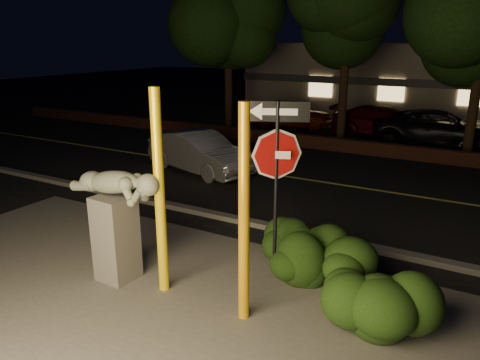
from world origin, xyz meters
name	(u,v)px	position (x,y,z in m)	size (l,w,h in m)	color
ground	(380,165)	(0.00, 10.00, 0.00)	(90.00, 90.00, 0.00)	black
patio	(203,324)	(0.00, -1.00, 0.01)	(14.00, 6.00, 0.02)	#4C4944
road	(355,187)	(0.00, 7.00, 0.01)	(80.00, 8.00, 0.01)	black
lane_marking	(355,187)	(0.00, 7.00, 0.02)	(80.00, 0.12, 0.01)	#AEAB45
curb	(302,233)	(0.00, 2.90, 0.06)	(80.00, 0.25, 0.12)	#4C4944
brick_wall	(390,150)	(0.00, 11.30, 0.25)	(40.00, 0.35, 0.50)	#492517
parking_lot	(417,132)	(0.00, 17.00, 0.01)	(40.00, 12.00, 0.01)	black
building	(445,77)	(0.00, 24.99, 2.00)	(22.00, 10.20, 4.00)	#6D6357
tree_far_a	(228,13)	(-8.00, 13.00, 5.34)	(4.60, 4.60, 7.43)	black
yellow_pole_left	(160,195)	(-1.17, -0.47, 1.75)	(0.18, 0.18, 3.51)	yellow
yellow_pole_right	(244,217)	(0.45, -0.53, 1.69)	(0.17, 0.17, 3.39)	orange
signpost	(277,155)	(0.23, 1.02, 2.28)	(1.01, 0.46, 3.20)	black
sculpture	(115,212)	(-2.11, -0.57, 1.31)	(1.99, 0.65, 2.13)	#4C4944
hedge_center	(303,241)	(0.58, 1.53, 0.54)	(2.08, 0.98, 1.08)	black
hedge_right	(319,255)	(1.10, 1.02, 0.59)	(1.79, 0.96, 1.17)	black
hedge_far_right	(374,297)	(2.28, 0.15, 0.56)	(1.61, 1.01, 1.12)	black
silver_sedan	(200,152)	(-4.96, 6.14, 0.66)	(1.40, 4.00, 1.32)	silver
parked_car_red	(291,113)	(-5.69, 15.14, 0.69)	(1.64, 4.07, 1.39)	#651807
parked_car_darkred	(385,122)	(-1.08, 14.96, 0.68)	(1.91, 4.71, 1.37)	#3B040D
parked_car_dark	(440,129)	(1.31, 14.19, 0.73)	(2.41, 5.24, 1.46)	black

